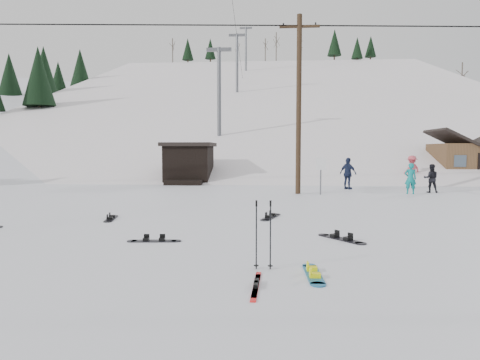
# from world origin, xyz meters

# --- Properties ---
(ground) EXTENTS (200.00, 200.00, 0.00)m
(ground) POSITION_xyz_m (0.00, 0.00, 0.00)
(ground) COLOR silver
(ground) RESTS_ON ground
(ski_slope) EXTENTS (60.00, 85.24, 65.97)m
(ski_slope) POSITION_xyz_m (0.00, 55.00, -12.00)
(ski_slope) COLOR white
(ski_slope) RESTS_ON ground
(ridge_left) EXTENTS (47.54, 95.03, 58.38)m
(ridge_left) POSITION_xyz_m (-36.00, 48.00, -11.00)
(ridge_left) COLOR silver
(ridge_left) RESTS_ON ground
(treeline_crest) EXTENTS (50.00, 6.00, 10.00)m
(treeline_crest) POSITION_xyz_m (0.00, 86.00, 0.00)
(treeline_crest) COLOR black
(treeline_crest) RESTS_ON ski_slope
(utility_pole) EXTENTS (2.00, 0.26, 9.00)m
(utility_pole) POSITION_xyz_m (2.00, 14.00, 4.68)
(utility_pole) COLOR #3A2819
(utility_pole) RESTS_ON ground
(trail_sign) EXTENTS (0.50, 0.09, 1.85)m
(trail_sign) POSITION_xyz_m (3.10, 13.58, 1.27)
(trail_sign) COLOR #595B60
(trail_sign) RESTS_ON ground
(lift_hut) EXTENTS (3.40, 4.10, 2.75)m
(lift_hut) POSITION_xyz_m (-5.00, 20.94, 1.36)
(lift_hut) COLOR black
(lift_hut) RESTS_ON ground
(lift_tower_near) EXTENTS (2.20, 0.36, 8.00)m
(lift_tower_near) POSITION_xyz_m (-4.00, 30.00, 7.86)
(lift_tower_near) COLOR #595B60
(lift_tower_near) RESTS_ON ski_slope
(lift_tower_mid) EXTENTS (2.20, 0.36, 8.00)m
(lift_tower_mid) POSITION_xyz_m (-4.00, 50.00, 14.36)
(lift_tower_mid) COLOR #595B60
(lift_tower_mid) RESTS_ON ski_slope
(lift_tower_far) EXTENTS (2.20, 0.36, 8.00)m
(lift_tower_far) POSITION_xyz_m (-4.00, 70.00, 20.86)
(lift_tower_far) COLOR #595B60
(lift_tower_far) RESTS_ON ski_slope
(cabin) EXTENTS (5.39, 4.40, 3.77)m
(cabin) POSITION_xyz_m (15.00, 24.00, 1.48)
(cabin) COLOR brown
(cabin) RESTS_ON ground
(hero_snowboard) EXTENTS (0.31, 1.42, 0.10)m
(hero_snowboard) POSITION_xyz_m (1.38, -0.39, 0.03)
(hero_snowboard) COLOR #176798
(hero_snowboard) RESTS_ON ground
(hero_skis) EXTENTS (0.13, 1.53, 0.08)m
(hero_skis) POSITION_xyz_m (0.38, -1.09, 0.02)
(hero_skis) COLOR red
(hero_skis) RESTS_ON ground
(ski_poles) EXTENTS (0.36, 0.09, 1.30)m
(ski_poles) POSITION_xyz_m (0.48, -0.06, 0.67)
(ski_poles) COLOR black
(ski_poles) RESTS_ON ground
(board_scatter_a) EXTENTS (1.33, 0.34, 0.09)m
(board_scatter_a) POSITION_xyz_m (-2.23, 2.18, 0.02)
(board_scatter_a) COLOR black
(board_scatter_a) RESTS_ON ground
(board_scatter_b) EXTENTS (0.48, 1.39, 0.10)m
(board_scatter_b) POSITION_xyz_m (-4.56, 5.43, 0.03)
(board_scatter_b) COLOR black
(board_scatter_b) RESTS_ON ground
(board_scatter_d) EXTENTS (1.04, 1.26, 0.11)m
(board_scatter_d) POSITION_xyz_m (2.38, 2.74, 0.03)
(board_scatter_d) COLOR black
(board_scatter_d) RESTS_ON ground
(board_scatter_f) EXTENTS (0.68, 1.55, 0.11)m
(board_scatter_f) POSITION_xyz_m (0.62, 6.12, 0.03)
(board_scatter_f) COLOR black
(board_scatter_f) RESTS_ON ground
(skier_teal) EXTENTS (0.63, 0.46, 1.59)m
(skier_teal) POSITION_xyz_m (7.71, 14.32, 0.79)
(skier_teal) COLOR #0C7C7E
(skier_teal) RESTS_ON ground
(skier_dark) EXTENTS (0.85, 0.73, 1.50)m
(skier_dark) POSITION_xyz_m (9.03, 15.12, 0.75)
(skier_dark) COLOR black
(skier_dark) RESTS_ON ground
(skier_pink) EXTENTS (1.39, 1.13, 1.87)m
(skier_pink) POSITION_xyz_m (10.01, 21.31, 0.94)
(skier_pink) COLOR #C84653
(skier_pink) RESTS_ON ground
(skier_navy) EXTENTS (1.07, 1.06, 1.81)m
(skier_navy) POSITION_xyz_m (5.01, 16.77, 0.91)
(skier_navy) COLOR #19213F
(skier_navy) RESTS_ON ground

